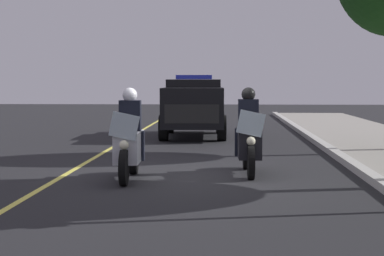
# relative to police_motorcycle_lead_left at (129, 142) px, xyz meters

# --- Properties ---
(ground_plane) EXTENTS (80.00, 80.00, 0.00)m
(ground_plane) POSITION_rel_police_motorcycle_lead_left_xyz_m (-0.38, 1.13, -0.70)
(ground_plane) COLOR black
(curb_strip) EXTENTS (48.00, 0.24, 0.15)m
(curb_strip) POSITION_rel_police_motorcycle_lead_left_xyz_m (-0.38, 4.50, -0.62)
(curb_strip) COLOR #B7B5AD
(curb_strip) RESTS_ON ground
(lane_stripe_center) EXTENTS (48.00, 0.12, 0.01)m
(lane_stripe_center) POSITION_rel_police_motorcycle_lead_left_xyz_m (-0.38, -1.35, -0.70)
(lane_stripe_center) COLOR #E0D14C
(lane_stripe_center) RESTS_ON ground
(police_motorcycle_lead_left) EXTENTS (2.14, 0.57, 1.72)m
(police_motorcycle_lead_left) POSITION_rel_police_motorcycle_lead_left_xyz_m (0.00, 0.00, 0.00)
(police_motorcycle_lead_left) COLOR black
(police_motorcycle_lead_left) RESTS_ON ground
(police_motorcycle_lead_right) EXTENTS (2.14, 0.57, 1.72)m
(police_motorcycle_lead_right) POSITION_rel_police_motorcycle_lead_left_xyz_m (-0.86, 2.26, 0.00)
(police_motorcycle_lead_right) COLOR black
(police_motorcycle_lead_right) RESTS_ON ground
(police_suv) EXTENTS (4.95, 2.18, 2.05)m
(police_suv) POSITION_rel_police_motorcycle_lead_left_xyz_m (-9.64, 0.74, 0.37)
(police_suv) COLOR black
(police_suv) RESTS_ON ground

